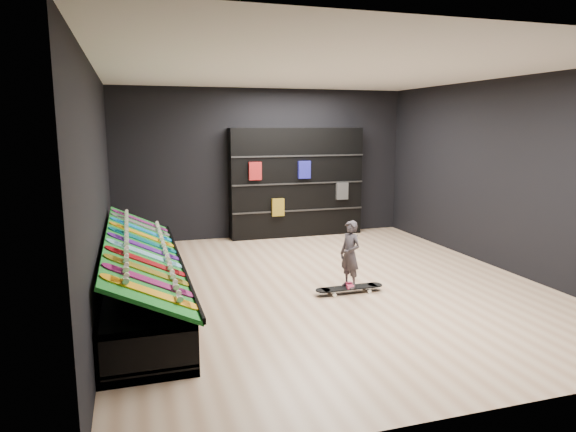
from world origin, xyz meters
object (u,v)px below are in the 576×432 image
object	(u,v)px
display_rack	(142,284)
back_shelving	(296,182)
child	(350,267)
floor_skateboard	(349,290)

from	to	relation	value
display_rack	back_shelving	size ratio (longest dim) A/B	1.62
child	floor_skateboard	bearing A→B (deg)	0.00
floor_skateboard	child	size ratio (longest dim) A/B	1.77
display_rack	floor_skateboard	distance (m)	2.77
back_shelving	floor_skateboard	size ratio (longest dim) A/B	2.83
display_rack	child	size ratio (longest dim) A/B	8.12
back_shelving	display_rack	bearing A→B (deg)	-133.93
floor_skateboard	back_shelving	bearing A→B (deg)	82.02
child	display_rack	bearing A→B (deg)	-119.13
display_rack	back_shelving	bearing A→B (deg)	46.07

